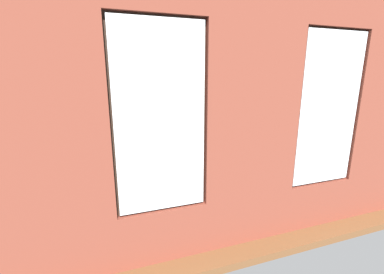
# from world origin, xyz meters

# --- Properties ---
(ground_plane) EXTENTS (6.85, 5.50, 0.10)m
(ground_plane) POSITION_xyz_m (0.00, 0.00, -0.05)
(ground_plane) COLOR brown
(brick_wall_with_windows) EXTENTS (6.25, 0.30, 3.17)m
(brick_wall_with_windows) POSITION_xyz_m (0.00, 2.37, 1.55)
(brick_wall_with_windows) COLOR brown
(brick_wall_with_windows) RESTS_ON ground_plane
(white_wall_right) EXTENTS (0.10, 4.50, 3.17)m
(white_wall_right) POSITION_xyz_m (3.08, 0.20, 1.58)
(white_wall_right) COLOR silver
(white_wall_right) RESTS_ON ground_plane
(couch_by_window) EXTENTS (1.97, 0.87, 0.80)m
(couch_by_window) POSITION_xyz_m (0.07, 1.72, 0.33)
(couch_by_window) COLOR black
(couch_by_window) RESTS_ON ground_plane
(couch_left) EXTENTS (0.87, 1.80, 0.80)m
(couch_left) POSITION_xyz_m (-2.43, -0.16, 0.33)
(couch_left) COLOR black
(couch_left) RESTS_ON ground_plane
(coffee_table) EXTENTS (1.41, 0.80, 0.42)m
(coffee_table) POSITION_xyz_m (0.30, -0.37, 0.37)
(coffee_table) COLOR tan
(coffee_table) RESTS_ON ground_plane
(cup_ceramic) EXTENTS (0.08, 0.08, 0.09)m
(cup_ceramic) POSITION_xyz_m (0.30, -0.37, 0.46)
(cup_ceramic) COLOR #B23D38
(cup_ceramic) RESTS_ON coffee_table
(candle_jar) EXTENTS (0.08, 0.08, 0.11)m
(candle_jar) POSITION_xyz_m (0.72, -0.25, 0.47)
(candle_jar) COLOR #B7333D
(candle_jar) RESTS_ON coffee_table
(remote_black) EXTENTS (0.18, 0.10, 0.02)m
(remote_black) POSITION_xyz_m (0.19, -0.25, 0.43)
(remote_black) COLOR black
(remote_black) RESTS_ON coffee_table
(remote_gray) EXTENTS (0.16, 0.15, 0.02)m
(remote_gray) POSITION_xyz_m (0.47, -0.47, 0.43)
(remote_gray) COLOR #59595B
(remote_gray) RESTS_ON coffee_table
(media_console) EXTENTS (1.01, 0.42, 0.50)m
(media_console) POSITION_xyz_m (2.78, -0.23, 0.25)
(media_console) COLOR black
(media_console) RESTS_ON ground_plane
(tv_flatscreen) EXTENTS (1.04, 0.20, 0.72)m
(tv_flatscreen) POSITION_xyz_m (2.78, -0.23, 0.86)
(tv_flatscreen) COLOR black
(tv_flatscreen) RESTS_ON media_console
(papasan_chair) EXTENTS (1.07, 1.07, 0.68)m
(papasan_chair) POSITION_xyz_m (0.24, -1.46, 0.44)
(papasan_chair) COLOR olive
(papasan_chair) RESTS_ON ground_plane
(potted_plant_beside_window_right) EXTENTS (1.04, 1.20, 1.31)m
(potted_plant_beside_window_right) POSITION_xyz_m (2.47, 1.82, 0.81)
(potted_plant_beside_window_right) COLOR beige
(potted_plant_beside_window_right) RESTS_ON ground_plane
(potted_plant_mid_room_small) EXTENTS (0.40, 0.40, 0.63)m
(potted_plant_mid_room_small) POSITION_xyz_m (-0.53, -1.20, 0.41)
(potted_plant_mid_room_small) COLOR #9E5638
(potted_plant_mid_room_small) RESTS_ON ground_plane
(potted_plant_corner_far_left) EXTENTS (0.81, 0.91, 1.22)m
(potted_plant_corner_far_left) POSITION_xyz_m (-2.59, 1.82, 0.78)
(potted_plant_corner_far_left) COLOR #47423D
(potted_plant_corner_far_left) RESTS_ON ground_plane
(potted_plant_by_left_couch) EXTENTS (0.30, 0.30, 0.47)m
(potted_plant_by_left_couch) POSITION_xyz_m (-2.03, -1.51, 0.32)
(potted_plant_by_left_couch) COLOR beige
(potted_plant_by_left_couch) RESTS_ON ground_plane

